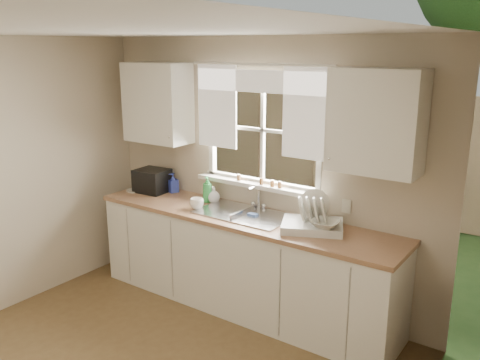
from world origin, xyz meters
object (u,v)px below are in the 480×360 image
Objects in this scene: cup at (197,204)px; soap_bottle_a at (207,189)px; dish_rack at (313,222)px; black_appliance at (152,181)px.

soap_bottle_a is at bearing 86.37° from cup.
dish_rack is at bearing -20.98° from soap_bottle_a.
dish_rack is at bearing -6.07° from black_appliance.
dish_rack is at bearing -10.65° from cup.
cup is at bearing -92.76° from soap_bottle_a.
soap_bottle_a reaches higher than cup.
cup is at bearing -17.99° from black_appliance.
dish_rack is 2.37× the size of soap_bottle_a.
cup is at bearing -173.56° from dish_rack.
black_appliance is (-1.92, 0.05, 0.05)m from dish_rack.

